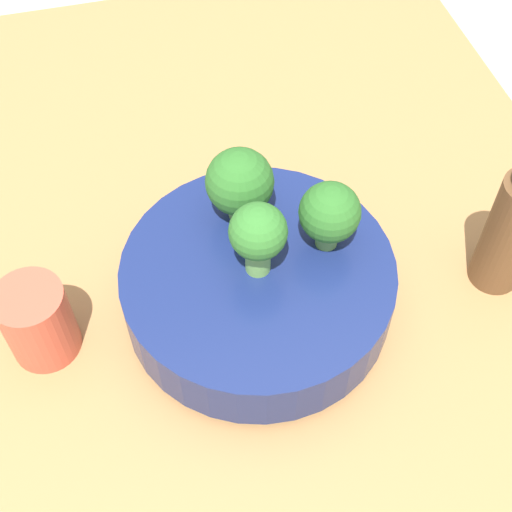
% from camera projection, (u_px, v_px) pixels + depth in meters
% --- Properties ---
extents(ground_plane, '(6.00, 6.00, 0.00)m').
position_uv_depth(ground_plane, '(255.00, 320.00, 0.80)').
color(ground_plane, '#ADA89E').
extents(table, '(1.19, 0.83, 0.04)m').
position_uv_depth(table, '(255.00, 310.00, 0.78)').
color(table, '#9E7042').
rests_on(table, ground_plane).
extents(bowl, '(0.27, 0.27, 0.07)m').
position_uv_depth(bowl, '(256.00, 287.00, 0.72)').
color(bowl, navy).
rests_on(bowl, table).
extents(broccoli_floret_center, '(0.06, 0.06, 0.08)m').
position_uv_depth(broccoli_floret_center, '(256.00, 235.00, 0.66)').
color(broccoli_floret_center, '#6BA34C').
rests_on(broccoli_floret_center, bowl).
extents(broccoli_floret_right, '(0.07, 0.07, 0.08)m').
position_uv_depth(broccoli_floret_right, '(241.00, 183.00, 0.70)').
color(broccoli_floret_right, '#609347').
rests_on(broccoli_floret_right, bowl).
extents(broccoli_floret_front, '(0.06, 0.06, 0.08)m').
position_uv_depth(broccoli_floret_front, '(329.00, 211.00, 0.68)').
color(broccoli_floret_front, '#609347').
rests_on(broccoli_floret_front, bowl).
extents(cup, '(0.07, 0.07, 0.09)m').
position_uv_depth(cup, '(38.00, 322.00, 0.70)').
color(cup, '#C64C38').
rests_on(cup, table).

